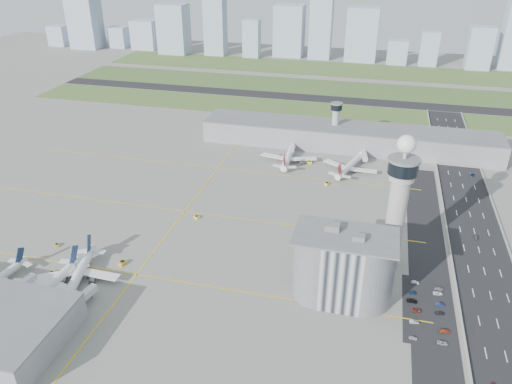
% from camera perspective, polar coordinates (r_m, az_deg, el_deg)
% --- Properties ---
extents(ground, '(1000.00, 1000.00, 0.00)m').
position_cam_1_polar(ground, '(247.30, -2.01, -6.73)').
color(ground, gray).
extents(grass_strip_0, '(480.00, 50.00, 0.08)m').
position_cam_1_polar(grass_strip_0, '(450.12, 3.53, 9.50)').
color(grass_strip_0, '#45632F').
rests_on(grass_strip_0, ground).
extents(grass_strip_1, '(480.00, 60.00, 0.08)m').
position_cam_1_polar(grass_strip_1, '(520.91, 5.15, 11.96)').
color(grass_strip_1, '#3E5729').
rests_on(grass_strip_1, ground).
extents(grass_strip_2, '(480.00, 70.00, 0.08)m').
position_cam_1_polar(grass_strip_2, '(597.55, 6.48, 13.93)').
color(grass_strip_2, '#445A2A').
rests_on(grass_strip_2, ground).
extents(runway, '(480.00, 22.00, 0.10)m').
position_cam_1_polar(runway, '(484.88, 4.39, 10.80)').
color(runway, black).
rests_on(runway, ground).
extents(highway, '(28.00, 500.00, 0.10)m').
position_cam_1_polar(highway, '(246.79, 25.02, -9.81)').
color(highway, black).
rests_on(highway, ground).
extents(barrier_left, '(0.60, 500.00, 1.20)m').
position_cam_1_polar(barrier_left, '(243.65, 21.81, -9.44)').
color(barrier_left, '#9E9E99').
rests_on(barrier_left, ground).
extents(landside_road, '(18.00, 260.00, 0.08)m').
position_cam_1_polar(landside_road, '(234.30, 19.32, -10.75)').
color(landside_road, black).
rests_on(landside_road, ground).
extents(parking_lot, '(20.00, 44.00, 0.10)m').
position_cam_1_polar(parking_lot, '(224.62, 18.97, -12.56)').
color(parking_lot, black).
rests_on(parking_lot, ground).
extents(taxiway_line_h_0, '(260.00, 0.60, 0.01)m').
position_cam_1_polar(taxiway_line_h_0, '(237.90, -13.48, -9.17)').
color(taxiway_line_h_0, yellow).
rests_on(taxiway_line_h_0, ground).
extents(taxiway_line_h_1, '(260.00, 0.60, 0.01)m').
position_cam_1_polar(taxiway_line_h_1, '(283.00, -8.13, -2.22)').
color(taxiway_line_h_1, yellow).
rests_on(taxiway_line_h_1, ground).
extents(taxiway_line_h_2, '(260.00, 0.60, 0.01)m').
position_cam_1_polar(taxiway_line_h_2, '(332.83, -4.36, 2.74)').
color(taxiway_line_h_2, yellow).
rests_on(taxiway_line_h_2, ground).
extents(taxiway_line_v, '(0.60, 260.00, 0.01)m').
position_cam_1_polar(taxiway_line_v, '(283.00, -8.13, -2.22)').
color(taxiway_line_v, yellow).
rests_on(taxiway_line_v, ground).
extents(control_tower, '(14.00, 14.00, 64.50)m').
position_cam_1_polar(control_tower, '(229.29, 15.99, -0.64)').
color(control_tower, '#ADAAA5').
rests_on(control_tower, ground).
extents(secondary_tower, '(8.60, 8.60, 31.90)m').
position_cam_1_polar(secondary_tower, '(367.27, 9.08, 8.07)').
color(secondary_tower, '#ADAAA5').
rests_on(secondary_tower, ground).
extents(admin_building, '(42.00, 24.00, 33.50)m').
position_cam_1_polar(admin_building, '(213.58, 9.92, -8.41)').
color(admin_building, '#B2B2B7').
rests_on(admin_building, ground).
extents(terminal_pier, '(210.00, 32.00, 15.80)m').
position_cam_1_polar(terminal_pier, '(368.49, 10.47, 6.21)').
color(terminal_pier, gray).
rests_on(terminal_pier, ground).
extents(airplane_near_b, '(41.32, 47.50, 12.52)m').
position_cam_1_polar(airplane_near_b, '(234.05, -22.90, -9.62)').
color(airplane_near_b, white).
rests_on(airplane_near_b, ground).
extents(airplane_near_c, '(46.84, 51.56, 12.23)m').
position_cam_1_polar(airplane_near_c, '(237.09, -19.78, -8.50)').
color(airplane_near_c, white).
rests_on(airplane_near_c, ground).
extents(airplane_far_a, '(40.28, 46.87, 12.75)m').
position_cam_1_polar(airplane_far_a, '(341.47, 3.80, 4.60)').
color(airplane_far_a, white).
rests_on(airplane_far_a, ground).
extents(airplane_far_b, '(48.08, 52.46, 12.21)m').
position_cam_1_polar(airplane_far_b, '(332.34, 10.76, 3.43)').
color(airplane_far_b, white).
rests_on(airplane_far_b, ground).
extents(jet_bridge_near_1, '(5.39, 14.31, 5.70)m').
position_cam_1_polar(jet_bridge_near_1, '(238.37, -26.38, -10.73)').
color(jet_bridge_near_1, silver).
rests_on(jet_bridge_near_1, ground).
extents(jet_bridge_near_2, '(5.39, 14.31, 5.70)m').
position_cam_1_polar(jet_bridge_near_2, '(221.87, -20.25, -12.44)').
color(jet_bridge_near_2, silver).
rests_on(jet_bridge_near_2, ground).
extents(jet_bridge_far_0, '(5.39, 14.31, 5.70)m').
position_cam_1_polar(jet_bridge_far_0, '(359.51, 4.13, 5.19)').
color(jet_bridge_far_0, silver).
rests_on(jet_bridge_far_0, ground).
extents(jet_bridge_far_1, '(5.39, 14.31, 5.70)m').
position_cam_1_polar(jet_bridge_far_1, '(355.10, 12.11, 4.33)').
color(jet_bridge_far_1, silver).
rests_on(jet_bridge_far_1, ground).
extents(tug_0, '(2.91, 3.44, 1.69)m').
position_cam_1_polar(tug_0, '(249.42, -22.33, -8.55)').
color(tug_0, gold).
rests_on(tug_0, ground).
extents(tug_1, '(3.18, 3.29, 1.58)m').
position_cam_1_polar(tug_1, '(269.17, -21.81, -5.63)').
color(tug_1, gold).
rests_on(tug_1, ground).
extents(tug_2, '(3.46, 4.20, 2.10)m').
position_cam_1_polar(tug_2, '(245.46, -15.02, -7.80)').
color(tug_2, gold).
rests_on(tug_2, ground).
extents(tug_3, '(3.49, 3.23, 1.67)m').
position_cam_1_polar(tug_3, '(275.26, -6.80, -2.85)').
color(tug_3, yellow).
rests_on(tug_3, ground).
extents(tug_4, '(3.73, 2.90, 1.95)m').
position_cam_1_polar(tug_4, '(340.60, 6.11, 3.44)').
color(tug_4, '#FCE700').
rests_on(tug_4, ground).
extents(tug_5, '(3.22, 3.64, 1.76)m').
position_cam_1_polar(tug_5, '(312.35, 8.12, 0.97)').
color(tug_5, yellow).
rests_on(tug_5, ground).
extents(car_lot_0, '(3.26, 1.49, 1.08)m').
position_cam_1_polar(car_lot_0, '(209.10, 17.53, -15.61)').
color(car_lot_0, silver).
rests_on(car_lot_0, ground).
extents(car_lot_1, '(4.00, 1.88, 1.27)m').
position_cam_1_polar(car_lot_1, '(216.03, 17.64, -13.96)').
color(car_lot_1, '#9D9D9D').
rests_on(car_lot_1, ground).
extents(car_lot_2, '(4.15, 2.18, 1.11)m').
position_cam_1_polar(car_lot_2, '(221.97, 17.90, -12.74)').
color(car_lot_2, maroon).
rests_on(car_lot_2, ground).
extents(car_lot_3, '(4.39, 1.86, 1.26)m').
position_cam_1_polar(car_lot_3, '(226.10, 17.40, -11.78)').
color(car_lot_3, black).
rests_on(car_lot_3, ground).
extents(car_lot_4, '(3.36, 1.50, 1.12)m').
position_cam_1_polar(car_lot_4, '(230.91, 17.45, -10.88)').
color(car_lot_4, navy).
rests_on(car_lot_4, ground).
extents(car_lot_5, '(3.42, 1.20, 1.13)m').
position_cam_1_polar(car_lot_5, '(237.01, 17.75, -9.81)').
color(car_lot_5, white).
rests_on(car_lot_5, ground).
extents(car_lot_6, '(4.03, 1.93, 1.11)m').
position_cam_1_polar(car_lot_6, '(210.51, 20.54, -15.86)').
color(car_lot_6, '#ADADAF').
rests_on(car_lot_6, ground).
extents(car_lot_7, '(4.46, 2.31, 1.24)m').
position_cam_1_polar(car_lot_7, '(215.82, 20.76, -14.63)').
color(car_lot_7, '#A23921').
rests_on(car_lot_7, ground).
extents(car_lot_8, '(3.83, 1.99, 1.25)m').
position_cam_1_polar(car_lot_8, '(223.58, 20.25, -12.84)').
color(car_lot_8, '#25252B').
rests_on(car_lot_8, ground).
extents(car_lot_9, '(3.89, 1.66, 1.25)m').
position_cam_1_polar(car_lot_9, '(228.00, 20.28, -11.95)').
color(car_lot_9, navy).
rests_on(car_lot_9, ground).
extents(car_lot_10, '(4.37, 2.43, 1.16)m').
position_cam_1_polar(car_lot_10, '(233.79, 20.08, -10.82)').
color(car_lot_10, white).
rests_on(car_lot_10, ground).
extents(car_lot_11, '(4.51, 2.44, 1.24)m').
position_cam_1_polar(car_lot_11, '(236.52, 20.17, -10.33)').
color(car_lot_11, gray).
rests_on(car_lot_11, ground).
extents(car_hw_1, '(1.54, 3.93, 1.28)m').
position_cam_1_polar(car_hw_1, '(280.00, 23.82, -4.74)').
color(car_hw_1, '#22222B').
rests_on(car_hw_1, ground).
extents(car_hw_2, '(2.00, 4.14, 1.14)m').
position_cam_1_polar(car_hw_2, '(350.08, 23.51, 1.81)').
color(car_hw_2, '#0C214C').
rests_on(car_hw_2, ground).
extents(car_hw_4, '(1.54, 3.37, 1.12)m').
position_cam_1_polar(car_hw_4, '(404.94, 20.29, 5.78)').
color(car_hw_4, '#91939D').
rests_on(car_hw_4, ground).
extents(skyline_bldg_0, '(24.05, 19.24, 26.50)m').
position_cam_1_polar(skyline_bldg_0, '(766.50, -21.62, 16.29)').
color(skyline_bldg_0, '#9EADC1').
rests_on(skyline_bldg_0, ground).
extents(skyline_bldg_1, '(37.63, 30.10, 65.60)m').
position_cam_1_polar(skyline_bldg_1, '(734.49, -18.94, 17.85)').
color(skyline_bldg_1, '#9EADC1').
rests_on(skyline_bldg_1, ground).
extents(skyline_bldg_2, '(22.81, 18.25, 26.79)m').
position_cam_1_polar(skyline_bldg_2, '(728.00, -15.40, 16.69)').
color(skyline_bldg_2, '#9EADC1').
rests_on(skyline_bldg_2, ground).
extents(skyline_bldg_3, '(32.30, 25.84, 36.93)m').
position_cam_1_polar(skyline_bldg_3, '(710.40, -12.54, 17.16)').
color(skyline_bldg_3, '#9EADC1').
rests_on(skyline_bldg_3, ground).
extents(skyline_bldg_4, '(35.81, 28.65, 60.36)m').
position_cam_1_polar(skyline_bldg_4, '(674.06, -9.39, 17.91)').
color(skyline_bldg_4, '#9EADC1').
rests_on(skyline_bldg_4, ground).
extents(skyline_bldg_5, '(25.49, 20.39, 66.89)m').
position_cam_1_polar(skyline_bldg_5, '(658.40, -4.67, 18.23)').
color(skyline_bldg_5, '#9EADC1').
rests_on(skyline_bldg_5, ground).
extents(skyline_bldg_6, '(20.04, 16.03, 45.20)m').
position_cam_1_polar(skyline_bldg_6, '(645.14, -0.50, 17.15)').
color(skyline_bldg_6, '#9EADC1').
rests_on(skyline_bldg_6, ground).
extents(skyline_bldg_7, '(35.76, 28.61, 61.22)m').
position_cam_1_polar(skyline_bldg_7, '(652.68, 3.81, 17.93)').
color(skyline_bldg_7, '#9EADC1').
rests_on(skyline_bldg_7, ground).
extents(skyline_bldg_8, '(26.33, 21.06, 83.39)m').
position_cam_1_polar(skyline_bldg_8, '(639.64, 7.46, 18.58)').
color(skyline_bldg_8, '#9EADC1').
rests_on(skyline_bldg_8, ground).
extents(skyline_bldg_9, '(36.96, 29.57, 62.11)m').
position_cam_1_polar(skyline_bldg_9, '(637.97, 12.03, 17.24)').
color(skyline_bldg_9, '#9EADC1').
rests_on(skyline_bldg_9, ground).
extents(skyline_bldg_10, '(23.01, 18.41, 27.75)m').
position_cam_1_polar(skyline_bldg_10, '(632.19, 15.84, 15.13)').
color(skyline_bldg_10, '#9EADC1').
rests_on(skyline_bldg_10, ground).
extents(skyline_bldg_11, '(20.22, 16.18, 38.97)m').
position_cam_1_polar(skyline_bldg_11, '(632.55, 19.17, 15.20)').
color(skyline_bldg_11, '#9EADC1').
rests_on(skyline_bldg_11, ground).
extents(skyline_bldg_12, '(26.14, 20.92, 46.89)m').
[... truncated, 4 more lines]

